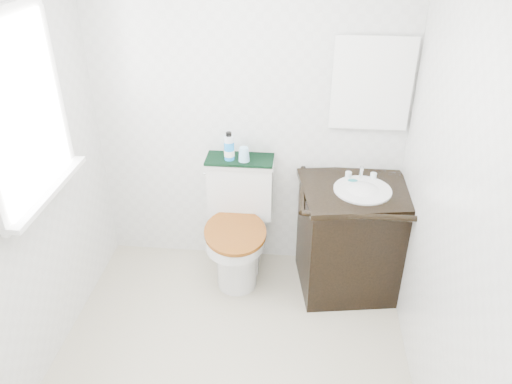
% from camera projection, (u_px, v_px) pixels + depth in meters
% --- Properties ---
extents(floor, '(2.40, 2.40, 0.00)m').
position_uv_depth(floor, '(228.00, 373.00, 3.03)').
color(floor, beige).
rests_on(floor, ground).
extents(wall_back, '(2.40, 0.00, 2.40)m').
position_uv_depth(wall_back, '(248.00, 114.00, 3.45)').
color(wall_back, silver).
rests_on(wall_back, ground).
extents(wall_left, '(0.00, 2.40, 2.40)m').
position_uv_depth(wall_left, '(6.00, 194.00, 2.51)').
color(wall_left, silver).
rests_on(wall_left, ground).
extents(wall_right, '(0.00, 2.40, 2.40)m').
position_uv_depth(wall_right, '(454.00, 217.00, 2.33)').
color(wall_right, silver).
rests_on(wall_right, ground).
extents(window, '(0.02, 0.70, 0.90)m').
position_uv_depth(window, '(20.00, 111.00, 2.55)').
color(window, white).
rests_on(window, wall_left).
extents(mirror, '(0.50, 0.02, 0.60)m').
position_uv_depth(mirror, '(372.00, 84.00, 3.24)').
color(mirror, silver).
rests_on(mirror, wall_back).
extents(toilet, '(0.50, 0.68, 0.90)m').
position_uv_depth(toilet, '(239.00, 230.00, 3.66)').
color(toilet, silver).
rests_on(toilet, floor).
extents(vanity, '(0.82, 0.73, 0.92)m').
position_uv_depth(vanity, '(352.00, 236.00, 3.52)').
color(vanity, black).
rests_on(vanity, floor).
extents(trash_bin, '(0.21, 0.17, 0.27)m').
position_uv_depth(trash_bin, '(239.00, 260.00, 3.76)').
color(trash_bin, white).
rests_on(trash_bin, floor).
extents(towel, '(0.48, 0.22, 0.02)m').
position_uv_depth(towel, '(240.00, 159.00, 3.51)').
color(towel, black).
rests_on(towel, toilet).
extents(mouthwash_bottle, '(0.07, 0.07, 0.20)m').
position_uv_depth(mouthwash_bottle, '(229.00, 147.00, 3.45)').
color(mouthwash_bottle, '#1B8AE8').
rests_on(mouthwash_bottle, towel).
extents(cup, '(0.08, 0.08, 0.10)m').
position_uv_depth(cup, '(244.00, 154.00, 3.45)').
color(cup, '#9BDAFF').
rests_on(cup, towel).
extents(soap_bar, '(0.08, 0.05, 0.02)m').
position_uv_depth(soap_bar, '(353.00, 181.00, 3.40)').
color(soap_bar, '#16696D').
rests_on(soap_bar, vanity).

